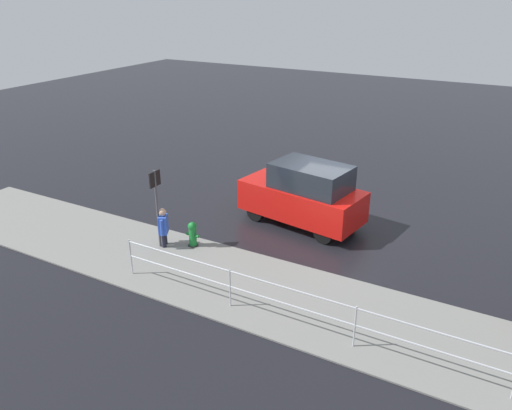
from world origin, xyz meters
TOP-DOWN VIEW (x-y plane):
  - ground_plane at (0.00, 0.00)m, footprint 60.00×60.00m
  - kerb_strip at (0.00, 4.20)m, footprint 24.00×3.20m
  - moving_hatchback at (0.86, 0.11)m, footprint 4.12×2.30m
  - fire_hydrant at (3.07, 3.09)m, footprint 0.42×0.31m
  - pedestrian at (3.81, 3.49)m, footprint 0.38×0.51m
  - metal_railing at (-1.00, 5.16)m, footprint 9.18×0.04m
  - sign_post at (3.90, 3.59)m, footprint 0.07×0.44m

SIDE VIEW (x-z plane):
  - ground_plane at x=0.00m, z-range 0.00..0.00m
  - kerb_strip at x=0.00m, z-range 0.00..0.04m
  - fire_hydrant at x=3.07m, z-range 0.00..0.80m
  - pedestrian at x=3.81m, z-range 0.07..1.29m
  - metal_railing at x=-1.00m, z-range 0.21..1.26m
  - moving_hatchback at x=0.86m, z-range 0.00..2.06m
  - sign_post at x=3.90m, z-range 0.38..2.78m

